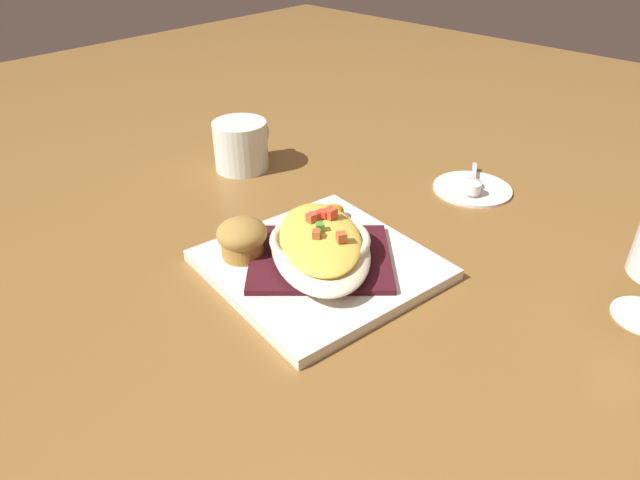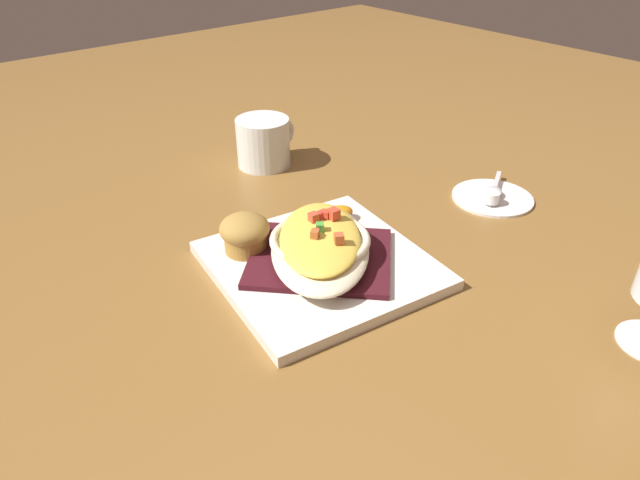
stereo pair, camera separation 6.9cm
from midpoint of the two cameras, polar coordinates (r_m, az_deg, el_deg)
name	(u,v)px [view 2 (the right image)]	position (r m, az deg, el deg)	size (l,w,h in m)	color
ground_plane	(320,270)	(0.72, 2.76, -3.12)	(2.60, 2.60, 0.00)	brown
square_plate	(320,265)	(0.71, 2.78, -2.63)	(0.25, 0.25, 0.01)	silver
folded_napkin	(320,258)	(0.70, 2.80, -1.89)	(0.15, 0.17, 0.01)	#3F1119
gratin_dish	(320,242)	(0.69, 2.86, -0.34)	(0.23, 0.24, 0.05)	beige
muffin	(245,233)	(0.71, -4.88, 0.65)	(0.06, 0.06, 0.05)	olive
orange_garnish	(336,217)	(0.78, 4.15, 2.28)	(0.07, 0.06, 0.02)	#4A1E68
coffee_mug	(264,145)	(0.98, -3.65, 9.55)	(0.12, 0.09, 0.08)	white
creamer_saucer	(493,196)	(0.92, 19.12, 4.12)	(0.12, 0.12, 0.01)	silver
spoon	(494,190)	(0.93, 19.24, 4.75)	(0.09, 0.06, 0.01)	silver
creamer_cup_0	(492,197)	(0.89, 19.09, 4.05)	(0.02, 0.02, 0.02)	white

